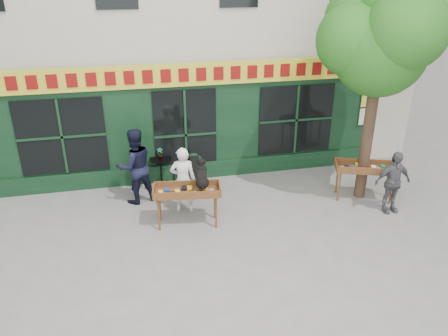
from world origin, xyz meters
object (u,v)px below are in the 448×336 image
at_px(book_cart_center, 187,193).
at_px(bistro_table, 161,166).
at_px(woman, 183,180).
at_px(man_left, 135,166).
at_px(dog, 202,174).
at_px(book_cart_right, 366,169).
at_px(man_right, 393,182).

relative_size(book_cart_center, bistro_table, 2.07).
bearing_deg(woman, man_left, -26.97).
relative_size(dog, man_left, 0.31).
bearing_deg(book_cart_center, bistro_table, 107.62).
bearing_deg(book_cart_center, woman, 97.80).
relative_size(book_cart_center, dog, 2.62).
bearing_deg(man_left, book_cart_center, 110.61).
bearing_deg(book_cart_center, book_cart_right, 11.06).
bearing_deg(dog, book_cart_right, 11.99).
relative_size(woman, book_cart_right, 1.03).
height_order(woman, man_right, woman).
xyz_separation_m(dog, woman, (-0.35, 0.70, -0.45)).
height_order(book_cart_center, bistro_table, book_cart_center).
relative_size(woman, man_right, 1.07).
bearing_deg(man_right, dog, 174.63).
xyz_separation_m(woman, bistro_table, (-0.40, 1.65, -0.29)).
xyz_separation_m(book_cart_center, man_left, (-1.10, 1.41, 0.16)).
bearing_deg(bistro_table, man_left, -128.31).
xyz_separation_m(book_cart_center, man_right, (4.94, -0.48, -0.03)).
distance_m(dog, woman, 0.90).
height_order(man_right, man_left, man_left).
xyz_separation_m(book_cart_center, woman, (0.00, 0.65, 0.02)).
bearing_deg(man_right, book_cart_center, 174.43).
height_order(dog, man_left, man_left).
distance_m(book_cart_right, man_right, 0.81).
bearing_deg(woman, book_cart_center, 97.80).
distance_m(dog, man_right, 4.64).
xyz_separation_m(woman, book_cart_right, (4.64, -0.38, -0.02)).
bearing_deg(book_cart_center, man_left, 135.66).
bearing_deg(bistro_table, woman, -76.43).
xyz_separation_m(woman, man_right, (4.94, -1.13, -0.05)).
relative_size(book_cart_center, man_right, 1.00).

